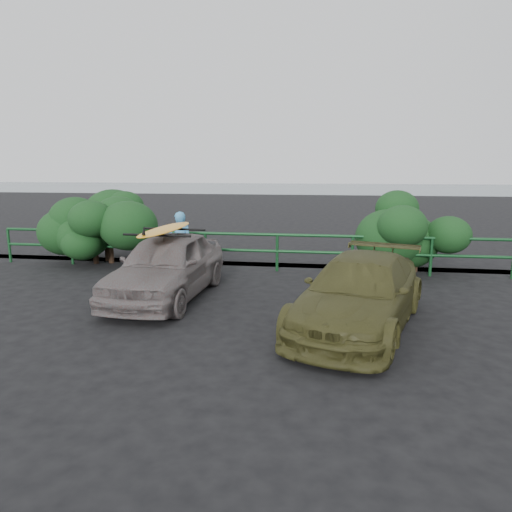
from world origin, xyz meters
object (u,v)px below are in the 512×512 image
Objects in this scene: guardrail at (241,251)px; sedan at (167,265)px; surfboard at (166,229)px; olive_vehicle at (360,293)px; man at (181,243)px.

sedan is at bearing -110.85° from guardrail.
surfboard reaches higher than sedan.
olive_vehicle is 5.51m from man.
man is (-0.35, 2.06, 0.13)m from sedan.
sedan is at bearing 91.62° from man.
surfboard is at bearing 2.44° from sedan.
sedan reaches higher than guardrail.
man reaches higher than olive_vehicle.
olive_vehicle is at bearing -55.34° from guardrail.
surfboard is (-3.99, 1.32, 0.87)m from olive_vehicle.
man reaches higher than sedan.
guardrail is at bearing 142.42° from olive_vehicle.
guardrail is 3.08m from sedan.
guardrail is 5.10m from olive_vehicle.
surfboard is at bearing -110.85° from guardrail.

